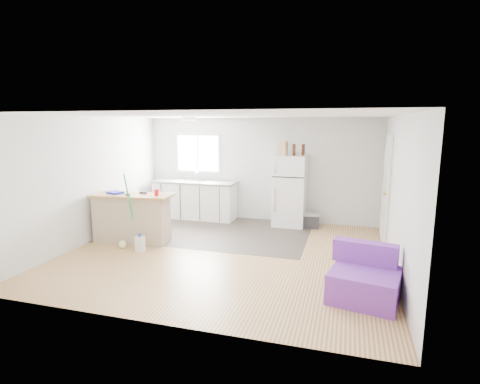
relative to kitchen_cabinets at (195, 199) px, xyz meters
name	(u,v)px	position (x,y,z in m)	size (l,w,h in m)	color
room	(226,187)	(1.53, -2.18, 0.74)	(5.51, 5.01, 2.41)	#8E5F3B
vinyl_zone	(213,231)	(0.81, -0.93, -0.46)	(4.05, 2.50, 0.00)	#322C26
window	(198,153)	(-0.02, 0.30, 1.09)	(1.18, 0.06, 0.98)	white
interior_door	(386,190)	(4.26, -0.64, 0.56)	(0.11, 0.92, 2.10)	white
ceiling_fixture	(189,119)	(0.33, -0.98, 1.90)	(0.30, 0.30, 0.07)	white
kitchen_cabinets	(195,199)	(0.00, 0.00, 0.00)	(2.04, 0.65, 1.18)	white
peninsula	(132,218)	(-0.43, -2.07, 0.02)	(1.58, 0.72, 0.94)	tan
refrigerator	(290,191)	(2.31, -0.03, 0.33)	(0.71, 0.68, 1.58)	white
cooler	(309,220)	(2.76, -0.09, -0.29)	(0.47, 0.34, 0.34)	#2A292C
purple_seat	(365,280)	(3.81, -3.34, -0.21)	(0.99, 0.96, 0.69)	purple
cleaner_jug	(140,244)	(0.02, -2.55, -0.31)	(0.16, 0.13, 0.34)	white
mop	(125,236)	(-0.37, -2.44, -0.23)	(0.23, 0.39, 1.41)	green
red_cup	(157,192)	(0.11, -2.06, 0.54)	(0.08, 0.08, 0.12)	red
blue_tray	(115,192)	(-0.77, -2.08, 0.50)	(0.30, 0.22, 0.04)	#1515C9
tool_a	(143,193)	(-0.23, -1.95, 0.50)	(0.14, 0.05, 0.03)	black
tool_b	(128,195)	(-0.41, -2.20, 0.49)	(0.10, 0.04, 0.03)	black
cardboard_box	(283,148)	(2.14, -0.05, 1.27)	(0.20, 0.10, 0.30)	tan
bottle_left	(294,150)	(2.38, -0.09, 1.25)	(0.07, 0.07, 0.25)	#39170A
bottle_right	(303,150)	(2.58, -0.05, 1.25)	(0.07, 0.07, 0.25)	#39170A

